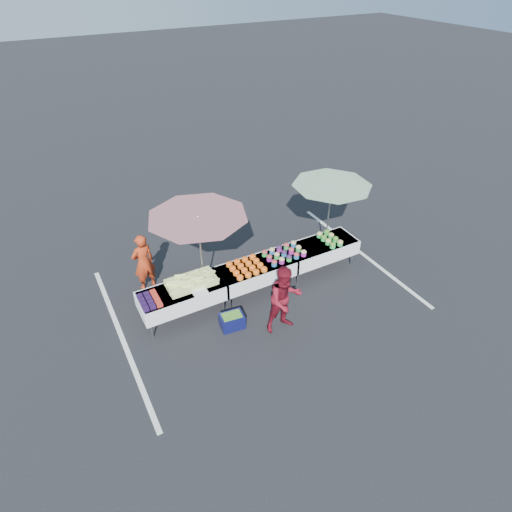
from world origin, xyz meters
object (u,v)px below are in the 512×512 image
table_right (320,249)px  customer (285,299)px  storage_bin (232,321)px  table_left (182,295)px  vendor (144,262)px  umbrella_right (331,191)px  umbrella_left (198,224)px  table_center (256,271)px

table_right → customer: customer is taller
storage_bin → table_left: bearing=140.3°
table_right → vendor: 4.24m
customer → storage_bin: (-0.96, 0.54, -0.62)m
table_right → umbrella_right: (0.56, 0.50, 1.23)m
customer → umbrella_left: 2.38m
table_left → table_right: 3.60m
table_right → umbrella_right: umbrella_right is taller
umbrella_left → umbrella_right: 3.51m
customer → storage_bin: 1.27m
table_center → table_right: same height
table_center → storage_bin: (-1.03, -0.81, -0.42)m
storage_bin → umbrella_right: bearing=27.8°
table_left → vendor: bearing=107.0°
umbrella_left → umbrella_right: (3.51, 0.10, -0.16)m
umbrella_right → table_center: bearing=-168.1°
storage_bin → umbrella_left: bearing=102.4°
umbrella_left → customer: bearing=-58.3°
customer → vendor: bearing=130.9°
vendor → storage_bin: vendor is taller
table_center → umbrella_right: (2.36, 0.50, 1.23)m
vendor → storage_bin: 2.54m
vendor → umbrella_left: bearing=126.7°
customer → table_right: bearing=38.4°
vendor → customer: bearing=117.1°
umbrella_left → table_center: bearing=-19.2°
vendor → umbrella_right: (4.58, -0.86, 1.08)m
vendor → umbrella_left: size_ratio=0.64×
table_right → umbrella_right: bearing=41.6°
table_left → storage_bin: size_ratio=3.47×
table_left → vendor: 1.43m
customer → table_left: bearing=144.5°
table_center → storage_bin: table_center is taller
table_left → table_center: (1.80, 0.00, 0.00)m
vendor → customer: size_ratio=0.93×
table_right → table_center: bearing=180.0°
umbrella_left → table_left: bearing=-148.5°
table_right → customer: (-1.87, -1.35, 0.20)m
vendor → table_center: bearing=137.1°
table_center → umbrella_left: 1.85m
umbrella_left → table_right: bearing=-7.7°
table_center → table_left: bearing=180.0°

